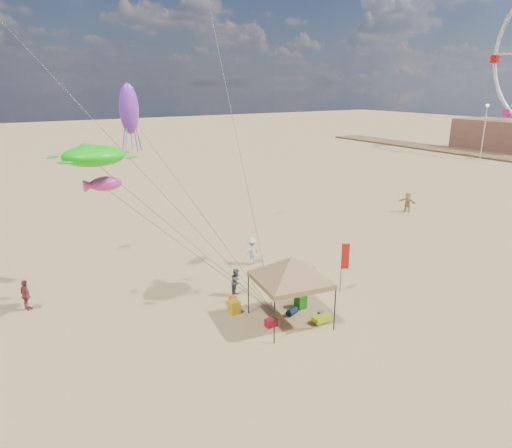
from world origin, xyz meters
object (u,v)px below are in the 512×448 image
object	(u,v)px
feather_flag	(344,259)
lamp_north	(485,122)
chair_green	(301,302)
person_far_c	(408,202)
chair_yellow	(234,307)
cooler_red	(271,323)
cooler_blue	(304,284)
beach_cart	(322,319)
person_near_b	(237,282)
person_far_a	(26,295)
canopy_tent	(291,260)
person_near_a	(312,278)
person_near_c	(252,251)

from	to	relation	value
feather_flag	lamp_north	bearing A→B (deg)	26.61
chair_green	person_far_c	distance (m)	22.01
chair_yellow	lamp_north	bearing A→B (deg)	23.18
feather_flag	cooler_red	bearing A→B (deg)	-168.68
cooler_blue	beach_cart	size ratio (longest dim) A/B	0.60
chair_yellow	person_near_b	distance (m)	2.17
cooler_red	cooler_blue	bearing A→B (deg)	34.25
lamp_north	chair_green	bearing A→B (deg)	-154.49
person_near_b	person_far_a	xyz separation A→B (m)	(-10.02, 4.09, 0.05)
chair_green	person_near_b	xyz separation A→B (m)	(-2.09, 3.06, 0.43)
beach_cart	chair_green	bearing A→B (deg)	88.43
canopy_tent	cooler_blue	world-z (taller)	canopy_tent
canopy_tent	person_far_c	bearing A→B (deg)	27.77
cooler_blue	person_near_b	xyz separation A→B (m)	(-3.74, 1.13, 0.59)
cooler_red	beach_cart	size ratio (longest dim) A/B	0.60
person_far_a	lamp_north	xyz separation A→B (m)	(66.09, 18.61, 4.69)
chair_yellow	person_near_b	bearing A→B (deg)	57.36
person_far_c	feather_flag	bearing A→B (deg)	-76.51
chair_yellow	feather_flag	bearing A→B (deg)	-8.64
chair_yellow	person_near_a	world-z (taller)	person_near_a
chair_yellow	person_near_c	xyz separation A→B (m)	(4.23, 5.31, 0.54)
canopy_tent	chair_yellow	xyz separation A→B (m)	(-1.93, 2.13, -2.87)
cooler_red	person_near_c	world-z (taller)	person_near_c
chair_green	person_near_a	xyz separation A→B (m)	(1.68, 1.23, 0.46)
cooler_blue	beach_cart	xyz separation A→B (m)	(-1.70, -3.72, 0.01)
chair_green	person_near_c	world-z (taller)	person_near_c
person_far_c	cooler_blue	bearing A→B (deg)	-82.84
chair_yellow	beach_cart	xyz separation A→B (m)	(3.19, -3.05, -0.15)
chair_green	person_far_a	xyz separation A→B (m)	(-12.11, 7.15, 0.48)
person_near_b	lamp_north	world-z (taller)	lamp_north
person_far_a	person_far_c	xyz separation A→B (m)	(31.66, 2.96, 0.08)
feather_flag	person_near_c	xyz separation A→B (m)	(-2.15, 6.28, -1.07)
canopy_tent	person_near_c	bearing A→B (deg)	72.79
chair_yellow	person_near_b	size ratio (longest dim) A/B	0.45
person_far_a	person_near_b	bearing A→B (deg)	-130.79
cooler_red	lamp_north	world-z (taller)	lamp_north
feather_flag	person_far_c	xyz separation A→B (m)	(16.40, 9.82, -1.05)
chair_yellow	person_far_a	xyz separation A→B (m)	(-8.87, 5.89, 0.48)
feather_flag	person_far_c	distance (m)	19.15
person_near_a	canopy_tent	bearing A→B (deg)	26.09
cooler_blue	person_near_a	xyz separation A→B (m)	(0.03, -0.70, 0.62)
person_near_b	feather_flag	bearing A→B (deg)	-74.07
cooler_red	chair_green	distance (m)	2.51
beach_cart	lamp_north	xyz separation A→B (m)	(54.03, 27.55, 5.32)
feather_flag	cooler_blue	size ratio (longest dim) A/B	5.41
cooler_red	person_far_a	bearing A→B (deg)	140.74
lamp_north	cooler_blue	bearing A→B (deg)	-155.51
chair_green	beach_cart	world-z (taller)	chair_green
feather_flag	person_far_a	bearing A→B (deg)	155.80
person_near_b	person_far_c	xyz separation A→B (m)	(21.64, 7.05, 0.13)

